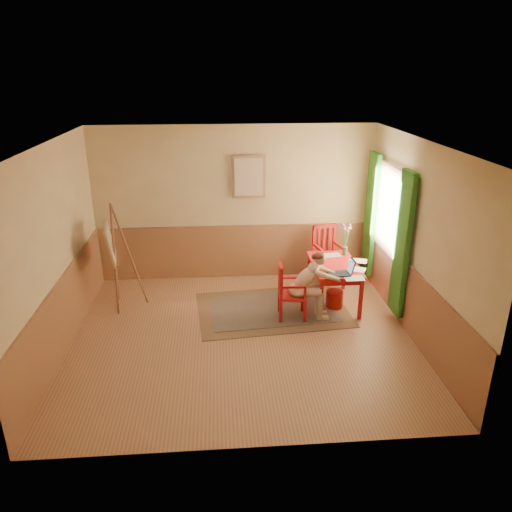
{
  "coord_description": "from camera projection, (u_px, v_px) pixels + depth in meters",
  "views": [
    {
      "loc": [
        -0.29,
        -6.25,
        3.72
      ],
      "look_at": [
        0.25,
        0.55,
        1.05
      ],
      "focal_mm": 34.19,
      "sensor_mm": 36.0,
      "label": 1
    }
  ],
  "objects": [
    {
      "name": "table",
      "position": [
        334.0,
        269.0,
        7.94
      ],
      "size": [
        0.74,
        1.21,
        0.72
      ],
      "color": "red",
      "rests_on": "room"
    },
    {
      "name": "easel",
      "position": [
        113.0,
        247.0,
        7.71
      ],
      "size": [
        0.64,
        0.79,
        1.76
      ],
      "color": "brown",
      "rests_on": "room"
    },
    {
      "name": "chair_left",
      "position": [
        289.0,
        291.0,
        7.56
      ],
      "size": [
        0.44,
        0.42,
        0.91
      ],
      "color": "red",
      "rests_on": "room"
    },
    {
      "name": "vase",
      "position": [
        346.0,
        241.0,
        8.2
      ],
      "size": [
        0.2,
        0.27,
        0.55
      ],
      "color": "#3F724C",
      "rests_on": "table"
    },
    {
      "name": "rug",
      "position": [
        272.0,
        309.0,
        7.95
      ],
      "size": [
        2.54,
        1.81,
        0.02
      ],
      "color": "#8C7251",
      "rests_on": "room"
    },
    {
      "name": "laptop",
      "position": [
        343.0,
        271.0,
        7.5
      ],
      "size": [
        0.41,
        0.26,
        0.24
      ],
      "color": "#1E2338",
      "rests_on": "table"
    },
    {
      "name": "papers",
      "position": [
        350.0,
        265.0,
        7.83
      ],
      "size": [
        0.7,
        1.21,
        0.0
      ],
      "color": "white",
      "rests_on": "table"
    },
    {
      "name": "figure",
      "position": [
        309.0,
        282.0,
        7.49
      ],
      "size": [
        0.83,
        0.37,
        1.11
      ],
      "color": "beige",
      "rests_on": "room"
    },
    {
      "name": "wainscot",
      "position": [
        239.0,
        283.0,
        7.73
      ],
      "size": [
        5.0,
        4.5,
        1.0
      ],
      "color": "#9E6B48",
      "rests_on": "room"
    },
    {
      "name": "room",
      "position": [
        241.0,
        247.0,
        6.67
      ],
      "size": [
        5.04,
        4.54,
        2.84
      ],
      "color": "tan",
      "rests_on": "ground"
    },
    {
      "name": "window",
      "position": [
        387.0,
        223.0,
        7.89
      ],
      "size": [
        0.12,
        2.01,
        2.2
      ],
      "color": "white",
      "rests_on": "room"
    },
    {
      "name": "wall_portrait",
      "position": [
        249.0,
        177.0,
        8.55
      ],
      "size": [
        0.6,
        0.05,
        0.76
      ],
      "color": "#A67C5E",
      "rests_on": "room"
    },
    {
      "name": "chair_back",
      "position": [
        327.0,
        255.0,
        8.84
      ],
      "size": [
        0.55,
        0.57,
        1.04
      ],
      "color": "red",
      "rests_on": "room"
    },
    {
      "name": "wastebasket",
      "position": [
        334.0,
        299.0,
        7.98
      ],
      "size": [
        0.37,
        0.37,
        0.29
      ],
      "primitive_type": "cylinder",
      "rotation": [
        0.0,
        0.0,
        0.49
      ],
      "color": "red",
      "rests_on": "room"
    }
  ]
}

